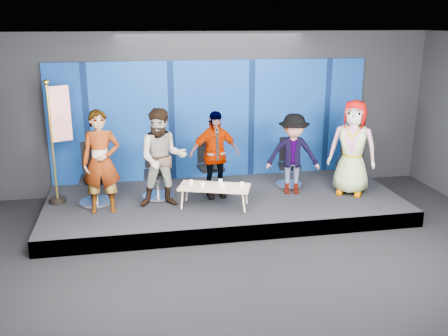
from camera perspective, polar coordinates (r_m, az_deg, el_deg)
The scene contains 21 objects.
ground at distance 7.94m, azimuth 3.49°, elevation -11.45°, with size 10.00×10.00×0.00m, color black.
room_walls at distance 7.13m, azimuth 3.83°, elevation 6.06°, with size 10.02×8.02×3.51m.
riser at distance 10.10m, azimuth 0.02°, elevation -4.16°, with size 7.00×3.00×0.30m, color black.
backdrop at distance 11.08m, azimuth -1.40°, elevation 5.51°, with size 7.00×0.08×2.60m, color navy.
chair_a at distance 9.94m, azimuth -14.48°, elevation -1.78°, with size 0.68×0.68×1.18m.
panelist_a at distance 9.31m, azimuth -13.86°, elevation 0.67°, with size 0.69×0.46×1.91m, color black.
chair_b at distance 10.04m, azimuth -7.60°, elevation -1.22°, with size 0.69×0.69×1.16m.
panelist_b at distance 9.41m, azimuth -7.04°, elevation 1.12°, with size 0.91×0.71×1.88m, color black.
chair_c at distance 10.48m, azimuth -1.59°, elevation -0.48°, with size 0.67×0.67×1.08m.
panelist_c at distance 9.86m, azimuth -1.10°, elevation 1.55°, with size 1.02×0.43×1.74m, color black.
chair_d at distance 10.77m, azimuth 7.45°, elevation -0.24°, with size 0.69×0.69×1.02m.
panelist_d at distance 10.16m, azimuth 7.89°, elevation 1.58°, with size 1.07×0.61×1.65m, color black.
chair_e at distance 10.98m, azimuth 14.19°, elevation 0.01°, with size 0.92×0.92×1.19m.
panelist_e at distance 10.34m, azimuth 14.48°, elevation 2.26°, with size 0.94×0.61×1.93m, color black.
coffee_table at distance 9.45m, azimuth -1.09°, elevation -2.26°, with size 1.44×0.97×0.41m.
mug_a at distance 9.52m, azimuth -3.78°, elevation -1.64°, with size 0.08×0.08×0.09m, color white.
mug_b at distance 9.37m, azimuth -2.47°, elevation -1.91°, with size 0.08×0.08×0.10m, color white.
mug_c at distance 9.54m, azimuth -0.40°, elevation -1.58°, with size 0.08×0.08×0.09m, color white.
mug_d at distance 9.34m, azimuth -0.08°, elevation -2.00°, with size 0.07×0.07×0.09m, color white.
mug_e at distance 9.40m, azimuth 2.06°, elevation -1.88°, with size 0.07×0.07×0.09m, color white.
flag_stand at distance 9.96m, azimuth -18.42°, elevation 3.19°, with size 0.53×0.33×2.39m.
Camera 1 is at (-1.78, -6.78, 3.72)m, focal length 40.00 mm.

